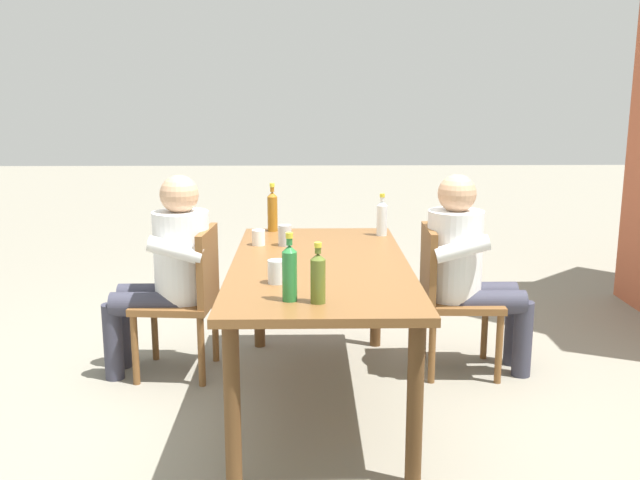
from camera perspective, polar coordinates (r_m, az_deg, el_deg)
The scene contains 15 objects.
ground_plane at distance 3.92m, azimuth 0.00°, elevation -12.81°, with size 24.00×24.00×0.00m, color gray.
dining_table at distance 3.69m, azimuth 0.00°, elevation -3.15°, with size 1.84×0.92×0.77m.
chair_near_left at distance 4.19m, azimuth -10.56°, elevation -4.24°, with size 0.47×0.47×0.87m.
chair_far_left at distance 4.22m, azimuth 10.26°, elevation -4.10°, with size 0.45×0.45×0.87m.
person_in_white_shirt at distance 4.17m, azimuth -12.11°, elevation -2.00°, with size 0.47×0.61×1.18m.
person_in_plaid_shirt at distance 4.20m, azimuth 11.82°, elevation -1.89°, with size 0.47×0.61×1.18m.
bottle_green at distance 2.99m, azimuth -2.47°, elevation -2.56°, with size 0.06×0.06×0.30m.
bottle_olive at distance 2.96m, azimuth -0.16°, elevation -3.00°, with size 0.06×0.06×0.26m.
bottle_clear at distance 4.34m, azimuth 5.02°, elevation 1.82°, with size 0.06×0.06×0.26m.
bottle_amber at distance 4.47m, azimuth -3.85°, elevation 2.39°, with size 0.06×0.06×0.31m.
cup_white at distance 4.08m, azimuth -4.98°, elevation 0.20°, with size 0.08×0.08×0.09m, color white.
cup_glass at distance 3.28m, azimuth -3.51°, elevation -2.56°, with size 0.08×0.08×0.11m, color silver.
cup_steel at distance 4.06m, azimuth -2.85°, elevation 0.38°, with size 0.08×0.08×0.12m, color #B2B7BC.
backpack_by_near_side at distance 5.20m, azimuth -2.52°, elevation -3.83°, with size 0.30×0.23×0.47m.
backpack_by_far_side at distance 5.34m, azimuth -4.93°, elevation -3.71°, with size 0.30×0.24×0.42m.
Camera 1 is at (3.56, -0.07, 1.65)m, focal length 39.69 mm.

